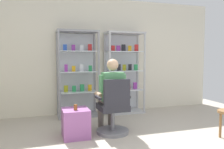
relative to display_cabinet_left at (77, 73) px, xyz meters
The scene contains 7 objects.
back_wall 0.71m from the display_cabinet_left, 23.22° to the left, with size 6.00×0.10×2.70m, color silver.
display_cabinet_left is the anchor object (origin of this frame).
display_cabinet_right 1.10m from the display_cabinet_left, ahead, with size 0.90×0.45×1.90m.
office_chair 1.60m from the display_cabinet_left, 75.08° to the right, with size 0.57×0.56×0.96m.
seated_shopkeeper 1.36m from the display_cabinet_left, 73.41° to the right, with size 0.49×0.57×1.29m.
storage_crate 1.59m from the display_cabinet_left, 100.56° to the right, with size 0.43×0.45×0.47m, color #9E599E.
tea_glass 1.55m from the display_cabinet_left, 100.43° to the right, with size 0.06×0.06×0.09m, color brown.
Camera 1 is at (-1.35, -2.32, 1.32)m, focal length 36.58 mm.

